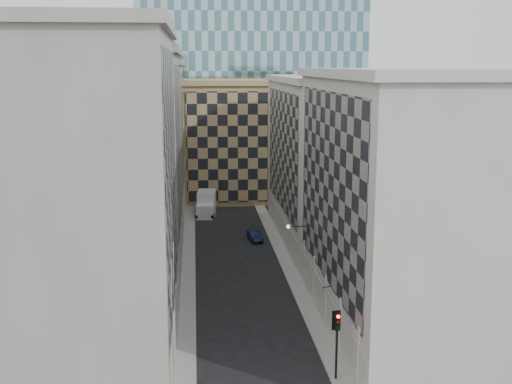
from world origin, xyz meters
TOP-DOWN VIEW (x-y plane):
  - sidewalk_west at (-5.25, 30.00)m, footprint 1.50×100.00m
  - sidewalk_east at (5.25, 30.00)m, footprint 1.50×100.00m
  - bldg_left_a at (-10.88, 11.00)m, footprint 10.80×22.80m
  - bldg_left_b at (-10.88, 33.00)m, footprint 10.80×22.80m
  - bldg_left_c at (-10.88, 55.00)m, footprint 10.80×22.80m
  - bldg_right_a at (10.88, 15.00)m, footprint 10.80×26.80m
  - bldg_right_b at (10.89, 42.00)m, footprint 10.80×28.80m
  - tan_block at (2.00, 67.90)m, footprint 16.80×14.80m
  - church_tower at (0.00, 82.00)m, footprint 7.20×7.20m
  - flagpoles_left at (-5.90, 6.00)m, footprint 0.10×6.33m
  - bracket_lamp at (4.38, 24.00)m, footprint 1.98×0.36m
  - traffic_light at (4.89, 6.03)m, footprint 0.60×0.54m
  - box_truck at (-2.88, 56.00)m, footprint 3.08×6.29m
  - dark_car at (2.71, 41.65)m, footprint 1.79×3.91m
  - shop_sign at (4.97, 12.91)m, footprint 1.21×0.65m

SIDE VIEW (x-z plane):
  - sidewalk_west at x=-5.25m, z-range 0.00..0.15m
  - sidewalk_east at x=5.25m, z-range 0.00..0.15m
  - dark_car at x=2.71m, z-range 0.00..1.24m
  - box_truck at x=-2.88m, z-range -0.22..3.11m
  - traffic_light at x=4.89m, z-range 1.18..5.96m
  - shop_sign at x=4.97m, z-range 3.46..4.21m
  - bracket_lamp at x=4.38m, z-range 6.02..6.38m
  - flagpoles_left at x=-5.90m, z-range 6.83..9.17m
  - tan_block at x=2.00m, z-range 0.04..18.84m
  - bldg_right_b at x=10.89m, z-range 0.00..19.70m
  - bldg_right_a at x=10.88m, z-range -0.03..20.67m
  - bldg_left_c at x=-10.88m, z-range -0.02..21.68m
  - bldg_left_b at x=-10.88m, z-range -0.03..22.67m
  - bldg_left_a at x=-10.88m, z-range -0.03..23.67m
  - church_tower at x=0.00m, z-range 1.20..52.70m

